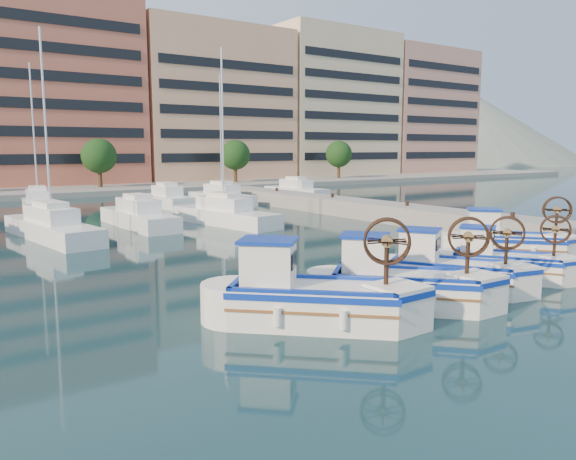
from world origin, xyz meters
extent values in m
plane|color=#1B3E46|center=(0.00, 0.00, 0.00)|extent=(300.00, 300.00, 0.00)
cube|color=gray|center=(13.00, 8.00, 0.60)|extent=(3.00, 60.00, 1.20)
cube|color=gray|center=(0.00, 67.00, 0.30)|extent=(180.00, 40.00, 0.60)
cube|color=#C0624A|center=(1.00, 65.00, 13.10)|extent=(22.00, 14.00, 25.00)
cube|color=black|center=(1.00, 58.00, 13.10)|extent=(20.24, 0.12, 22.50)
cube|color=#E4A37E|center=(24.00, 65.00, 11.60)|extent=(23.00, 14.00, 22.00)
cube|color=black|center=(24.00, 58.00, 11.60)|extent=(21.16, 0.12, 19.80)
cube|color=beige|center=(47.00, 65.00, 12.60)|extent=(22.00, 14.00, 24.00)
cube|color=black|center=(47.00, 58.00, 12.60)|extent=(20.24, 0.12, 21.60)
cube|color=tan|center=(69.00, 65.00, 12.10)|extent=(21.00, 14.00, 23.00)
cube|color=black|center=(69.00, 58.00, 12.10)|extent=(19.32, 0.12, 20.70)
cylinder|color=#3F2B19|center=(4.00, 53.50, 1.50)|extent=(0.50, 0.50, 3.00)
sphere|color=#1B4217|center=(4.00, 53.50, 4.20)|extent=(4.00, 4.00, 4.00)
cylinder|color=#3F2B19|center=(22.00, 53.50, 1.50)|extent=(0.50, 0.50, 3.00)
sphere|color=#1B4217|center=(22.00, 53.50, 4.20)|extent=(4.00, 4.00, 4.00)
cylinder|color=#3F2B19|center=(40.00, 53.50, 1.50)|extent=(0.50, 0.50, 3.00)
sphere|color=#1B4217|center=(40.00, 53.50, 4.20)|extent=(4.00, 4.00, 4.00)
cone|color=slate|center=(140.00, 110.00, 0.00)|extent=(160.00, 160.00, 50.00)
cube|color=white|center=(-8.45, 20.58, 0.50)|extent=(3.39, 10.20, 1.00)
cylinder|color=silver|center=(-8.45, 20.58, 6.00)|extent=(0.12, 0.12, 11.00)
cube|color=white|center=(-2.68, 22.68, 0.50)|extent=(2.29, 8.85, 1.00)
cube|color=white|center=(2.46, 20.57, 0.50)|extent=(3.68, 9.63, 1.00)
cylinder|color=silver|center=(2.46, 20.57, 6.00)|extent=(0.12, 0.12, 11.00)
cube|color=white|center=(-6.41, 34.66, 0.50)|extent=(3.22, 7.33, 1.00)
cylinder|color=silver|center=(-6.41, 34.66, 6.00)|extent=(0.12, 0.12, 11.00)
cube|color=white|center=(3.87, 33.52, 0.50)|extent=(2.32, 7.09, 1.00)
cube|color=white|center=(8.73, 32.61, 0.50)|extent=(2.92, 8.25, 1.00)
cylinder|color=silver|center=(8.73, 32.61, 6.00)|extent=(0.12, 0.12, 11.00)
cube|color=white|center=(18.85, 35.15, 0.50)|extent=(2.77, 8.30, 1.00)
cube|color=white|center=(-5.78, -0.13, 0.59)|extent=(4.79, 4.70, 1.17)
cube|color=#0C2AA1|center=(-5.78, -0.13, 1.03)|extent=(4.93, 4.84, 0.18)
cube|color=blue|center=(-5.78, -0.13, 0.96)|extent=(4.14, 4.05, 0.07)
cube|color=white|center=(-6.75, 0.80, 1.79)|extent=(1.90, 1.89, 1.23)
cube|color=#0C2AA1|center=(-6.75, 0.80, 2.46)|extent=(2.14, 2.13, 0.09)
cylinder|color=#331E14|center=(-4.32, -1.51, 1.82)|extent=(0.13, 0.13, 1.30)
cylinder|color=brown|center=(-4.32, -1.51, 2.52)|extent=(0.47, 0.47, 0.31)
torus|color=#331E14|center=(-4.44, -1.63, 2.52)|extent=(1.00, 0.96, 1.31)
torus|color=#331E14|center=(-4.20, -1.39, 2.52)|extent=(1.00, 0.96, 1.31)
cube|color=white|center=(-2.33, -0.33, 0.55)|extent=(4.41, 4.52, 1.11)
cube|color=#0C2AA1|center=(-2.33, -0.33, 0.97)|extent=(4.54, 4.66, 0.17)
cube|color=blue|center=(-2.33, -0.33, 0.91)|extent=(3.80, 3.91, 0.06)
cube|color=white|center=(-3.19, 0.59, 1.68)|extent=(1.78, 1.79, 1.16)
cube|color=#0C2AA1|center=(-3.19, 0.59, 2.32)|extent=(2.00, 2.01, 0.08)
cylinder|color=#331E14|center=(-1.03, -1.72, 1.72)|extent=(0.13, 0.13, 1.22)
cylinder|color=brown|center=(-1.03, -1.72, 2.37)|extent=(0.45, 0.45, 0.29)
torus|color=#331E14|center=(-1.15, -1.82, 2.37)|extent=(0.90, 0.95, 1.23)
torus|color=#331E14|center=(-0.92, -1.61, 2.37)|extent=(0.90, 0.95, 1.23)
cube|color=white|center=(0.66, 0.20, 0.52)|extent=(3.67, 4.44, 1.03)
cube|color=#0C2AA1|center=(0.66, 0.20, 0.91)|extent=(3.78, 4.57, 0.16)
cube|color=blue|center=(0.66, 0.20, 0.85)|extent=(3.13, 3.88, 0.06)
cube|color=white|center=(0.04, 1.20, 1.57)|extent=(1.59, 1.65, 1.08)
cube|color=#0C2AA1|center=(0.04, 1.20, 2.16)|extent=(1.79, 1.86, 0.08)
cylinder|color=#331E14|center=(1.59, -1.30, 1.60)|extent=(0.12, 0.12, 1.14)
cylinder|color=brown|center=(1.59, -1.30, 2.21)|extent=(0.41, 0.40, 0.28)
torus|color=#331E14|center=(1.46, -1.38, 2.21)|extent=(0.66, 1.01, 1.15)
torus|color=#331E14|center=(1.71, -1.23, 2.21)|extent=(0.66, 1.01, 1.15)
cube|color=white|center=(3.83, 0.16, 0.48)|extent=(3.48, 4.13, 0.96)
cube|color=#0C2AA1|center=(3.83, 0.16, 0.85)|extent=(3.59, 4.25, 0.15)
cube|color=blue|center=(3.83, 0.16, 0.79)|extent=(2.97, 3.61, 0.06)
cube|color=white|center=(3.23, 1.08, 1.47)|extent=(1.50, 1.55, 1.01)
cube|color=#0C2AA1|center=(3.23, 1.08, 2.02)|extent=(1.69, 1.74, 0.07)
cylinder|color=#331E14|center=(4.73, -1.23, 1.50)|extent=(0.11, 0.11, 1.06)
cylinder|color=brown|center=(4.73, -1.23, 2.06)|extent=(0.39, 0.38, 0.26)
torus|color=#331E14|center=(4.61, -1.30, 2.06)|extent=(0.64, 0.93, 1.07)
torus|color=#331E14|center=(4.84, -1.15, 2.06)|extent=(0.64, 0.93, 1.07)
cube|color=white|center=(7.67, 2.51, 0.54)|extent=(4.26, 4.50, 1.09)
cube|color=#0C2AA1|center=(7.67, 2.51, 0.96)|extent=(4.39, 4.63, 0.17)
cube|color=blue|center=(7.67, 2.51, 0.89)|extent=(3.67, 3.90, 0.06)
cube|color=white|center=(6.86, 3.45, 1.66)|extent=(1.74, 1.76, 1.14)
cube|color=#0C2AA1|center=(6.86, 3.45, 2.28)|extent=(1.96, 1.98, 0.08)
cylinder|color=#331E14|center=(8.90, 1.11, 1.69)|extent=(0.12, 0.12, 1.20)
cylinder|color=brown|center=(8.90, 1.11, 2.33)|extent=(0.44, 0.44, 0.29)
torus|color=#331E14|center=(8.78, 1.01, 2.33)|extent=(0.85, 0.96, 1.21)
torus|color=#331E14|center=(9.02, 1.21, 2.33)|extent=(0.85, 0.96, 1.21)
camera|label=1|loc=(-15.34, -12.54, 5.07)|focal=35.00mm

